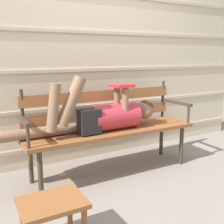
% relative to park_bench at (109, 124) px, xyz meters
% --- Properties ---
extents(ground_plane, '(12.00, 12.00, 0.00)m').
position_rel_park_bench_xyz_m(ground_plane, '(0.00, -0.17, -0.51)').
color(ground_plane, gray).
extents(house_siding, '(4.66, 0.08, 2.50)m').
position_rel_park_bench_xyz_m(house_siding, '(0.00, 0.50, 0.74)').
color(house_siding, beige).
rests_on(house_siding, ground).
extents(park_bench, '(1.80, 0.46, 0.90)m').
position_rel_park_bench_xyz_m(park_bench, '(0.00, 0.00, 0.00)').
color(park_bench, brown).
rests_on(park_bench, ground).
extents(reclining_person, '(1.69, 0.26, 0.57)m').
position_rel_park_bench_xyz_m(reclining_person, '(-0.11, -0.07, 0.11)').
color(reclining_person, '#B72D38').
extents(footstool, '(0.40, 0.32, 0.33)m').
position_rel_park_bench_xyz_m(footstool, '(-0.89, -0.89, -0.25)').
color(footstool, brown).
rests_on(footstool, ground).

